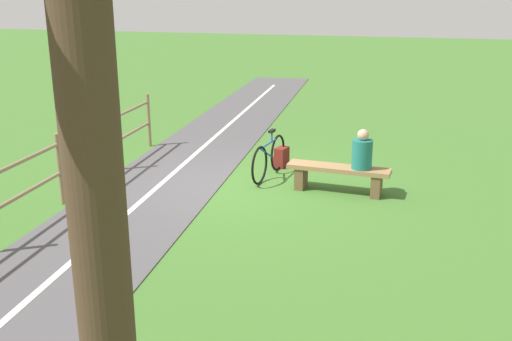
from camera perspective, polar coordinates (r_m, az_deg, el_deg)
ground_plane at (r=10.63m, az=-2.73°, el=-1.45°), size 80.00×80.00×0.00m
paved_path at (r=7.73m, az=-19.05°, el=-9.75°), size 5.92×36.04×0.02m
path_centre_line at (r=7.73m, az=-19.06°, el=-9.68°), size 3.40×31.84×0.00m
bench at (r=10.26m, az=8.15°, el=-0.36°), size 1.82×0.47×0.48m
person_seated at (r=10.07m, az=10.47°, el=1.79°), size 0.36×0.36×0.70m
bicycle at (r=11.00m, az=1.30°, el=1.27°), size 0.19×1.68×0.90m
backpack at (r=11.70m, az=2.53°, el=1.31°), size 0.29×0.34×0.41m
tree_by_path at (r=2.62m, az=-15.50°, el=-11.76°), size 1.39×1.38×4.44m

